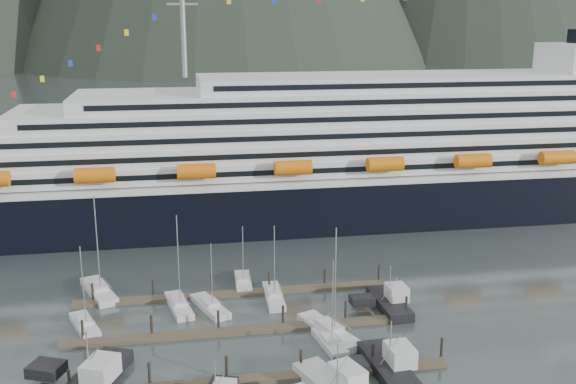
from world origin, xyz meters
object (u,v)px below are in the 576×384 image
at_px(cruise_ship, 377,160).
at_px(sailboat_e, 99,291).
at_px(sailboat_h, 330,343).
at_px(trawler_e, 388,302).
at_px(trawler_a, 89,381).
at_px(sailboat_c, 210,307).
at_px(sailboat_a, 85,325).
at_px(sailboat_b, 179,306).
at_px(sailboat_f, 243,282).
at_px(sailboat_g, 274,297).
at_px(sailboat_d, 329,332).
at_px(trawler_d, 388,367).

height_order(cruise_ship, sailboat_e, cruise_ship).
relative_size(sailboat_h, trawler_e, 1.12).
height_order(cruise_ship, trawler_a, cruise_ship).
xyz_separation_m(sailboat_c, sailboat_e, (-16.70, 8.68, 0.06)).
distance_m(sailboat_a, sailboat_h, 34.04).
bearing_deg(cruise_ship, sailboat_c, -131.60).
bearing_deg(sailboat_b, sailboat_f, -64.88).
bearing_deg(sailboat_a, sailboat_g, -99.07).
relative_size(trawler_a, trawler_e, 1.33).
relative_size(sailboat_f, trawler_a, 0.70).
relative_size(sailboat_c, sailboat_f, 1.04).
xyz_separation_m(sailboat_d, sailboat_h, (-0.69, -3.05, -0.04)).
bearing_deg(sailboat_f, sailboat_c, 148.85).
distance_m(sailboat_a, trawler_e, 43.62).
bearing_deg(sailboat_g, trawler_d, -155.74).
bearing_deg(trawler_a, sailboat_a, 30.71).
relative_size(sailboat_f, sailboat_g, 0.84).
height_order(cruise_ship, trawler_e, cruise_ship).
distance_m(sailboat_f, trawler_e, 23.91).
xyz_separation_m(sailboat_e, trawler_a, (1.44, -28.19, 0.53)).
relative_size(sailboat_f, trawler_e, 0.93).
xyz_separation_m(sailboat_a, sailboat_h, (32.26, -10.86, -0.01)).
xyz_separation_m(sailboat_d, trawler_e, (10.67, 7.00, 0.48)).
height_order(sailboat_b, sailboat_c, sailboat_b).
distance_m(cruise_ship, sailboat_c, 59.50).
bearing_deg(sailboat_e, trawler_a, 162.08).
xyz_separation_m(sailboat_a, sailboat_g, (27.36, 5.29, -0.01)).
bearing_deg(sailboat_g, sailboat_h, -161.22).
bearing_deg(cruise_ship, sailboat_h, -112.56).
xyz_separation_m(sailboat_f, trawler_d, (14.11, -31.26, 0.57)).
distance_m(sailboat_a, sailboat_c, 17.80).
relative_size(sailboat_g, trawler_e, 1.11).
bearing_deg(sailboat_c, cruise_ship, -62.54).
xyz_separation_m(cruise_ship, sailboat_a, (-56.24, -46.87, -11.63)).
bearing_deg(sailboat_f, sailboat_g, -146.06).
relative_size(sailboat_a, sailboat_f, 1.21).
distance_m(sailboat_b, trawler_d, 34.07).
relative_size(cruise_ship, sailboat_e, 12.61).
relative_size(sailboat_e, sailboat_h, 1.32).
height_order(sailboat_c, trawler_a, sailboat_c).
bearing_deg(sailboat_e, sailboat_g, -124.86).
bearing_deg(trawler_d, sailboat_c, 37.79).
xyz_separation_m(sailboat_d, sailboat_e, (-32.14, 19.72, 0.01)).
bearing_deg(sailboat_a, sailboat_b, -91.56).
distance_m(cruise_ship, sailboat_b, 61.76).
relative_size(sailboat_a, sailboat_c, 1.16).
bearing_deg(sailboat_h, sailboat_c, 37.84).
relative_size(sailboat_d, sailboat_e, 0.97).
distance_m(sailboat_e, sailboat_g, 27.37).
height_order(sailboat_f, trawler_d, sailboat_f).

